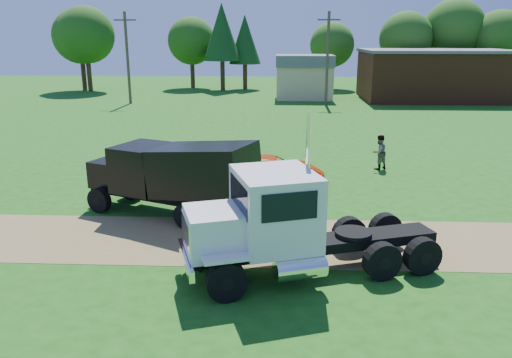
{
  "coord_description": "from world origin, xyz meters",
  "views": [
    {
      "loc": [
        1.26,
        -15.83,
        6.8
      ],
      "look_at": [
        0.44,
        2.09,
        1.6
      ],
      "focal_mm": 35.0,
      "sensor_mm": 36.0,
      "label": 1
    }
  ],
  "objects_px": {
    "black_dump_truck": "(175,174)",
    "orange_pickup": "(272,170)",
    "white_semi_tractor": "(278,224)",
    "spectator_a": "(193,240)"
  },
  "relations": [
    {
      "from": "white_semi_tractor",
      "to": "orange_pickup",
      "type": "height_order",
      "value": "white_semi_tractor"
    },
    {
      "from": "black_dump_truck",
      "to": "orange_pickup",
      "type": "height_order",
      "value": "black_dump_truck"
    },
    {
      "from": "white_semi_tractor",
      "to": "spectator_a",
      "type": "relative_size",
      "value": 3.95
    },
    {
      "from": "black_dump_truck",
      "to": "white_semi_tractor",
      "type": "bearing_deg",
      "value": -27.36
    },
    {
      "from": "white_semi_tractor",
      "to": "black_dump_truck",
      "type": "bearing_deg",
      "value": 111.68
    },
    {
      "from": "orange_pickup",
      "to": "spectator_a",
      "type": "relative_size",
      "value": 2.48
    },
    {
      "from": "white_semi_tractor",
      "to": "orange_pickup",
      "type": "bearing_deg",
      "value": 73.97
    },
    {
      "from": "spectator_a",
      "to": "black_dump_truck",
      "type": "bearing_deg",
      "value": 94.67
    },
    {
      "from": "white_semi_tractor",
      "to": "spectator_a",
      "type": "height_order",
      "value": "white_semi_tractor"
    },
    {
      "from": "orange_pickup",
      "to": "spectator_a",
      "type": "xyz_separation_m",
      "value": [
        -2.19,
        -9.07,
        0.31
      ]
    }
  ]
}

